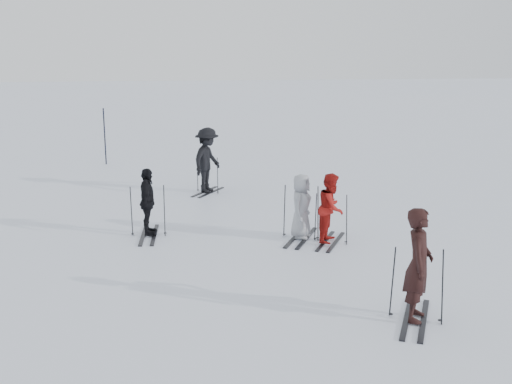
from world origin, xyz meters
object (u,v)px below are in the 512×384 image
at_px(skier_uphill_left, 148,203).
at_px(skier_grey, 301,207).
at_px(piste_marker, 105,136).
at_px(skier_uphill_far, 207,161).
at_px(skier_near_dark, 418,266).
at_px(skier_red, 331,209).

bearing_deg(skier_uphill_left, skier_grey, -97.78).
xyz_separation_m(skier_grey, skier_uphill_left, (-3.66, 0.64, 0.05)).
distance_m(skier_grey, piste_marker, 11.61).
height_order(skier_uphill_far, piste_marker, piste_marker).
bearing_deg(skier_grey, skier_uphill_far, 47.36).
xyz_separation_m(skier_near_dark, skier_uphill_far, (-3.15, 9.79, 0.03)).
bearing_deg(skier_grey, skier_red, -96.21).
bearing_deg(skier_near_dark, skier_uphill_left, 65.55).
bearing_deg(skier_red, skier_grey, 84.93).
bearing_deg(skier_uphill_far, piste_marker, 67.72).
distance_m(skier_near_dark, piste_marker, 16.38).
distance_m(skier_red, skier_grey, 0.75).
bearing_deg(piste_marker, skier_red, -58.74).
distance_m(skier_near_dark, skier_grey, 4.93).
xyz_separation_m(skier_grey, skier_uphill_far, (-2.04, 5.00, 0.23)).
bearing_deg(skier_near_dark, skier_grey, 37.27).
xyz_separation_m(skier_near_dark, skier_uphill_left, (-4.77, 5.43, -0.16)).
xyz_separation_m(skier_red, skier_grey, (-0.64, 0.39, -0.04)).
bearing_deg(skier_uphill_left, skier_red, -101.36).
relative_size(skier_near_dark, skier_grey, 1.26).
height_order(skier_grey, skier_uphill_far, skier_uphill_far).
relative_size(skier_red, skier_uphill_left, 0.99).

